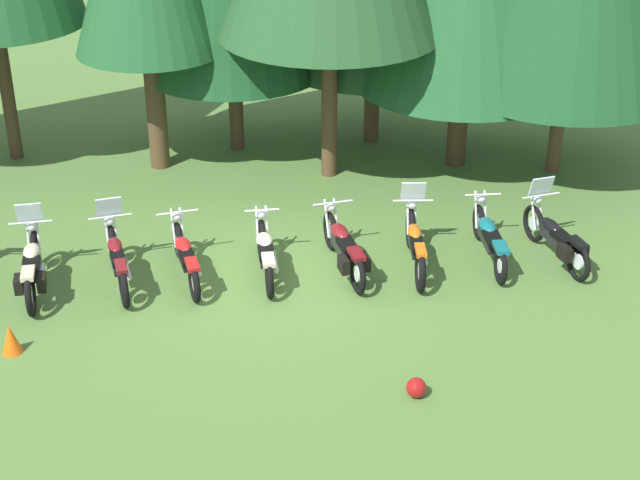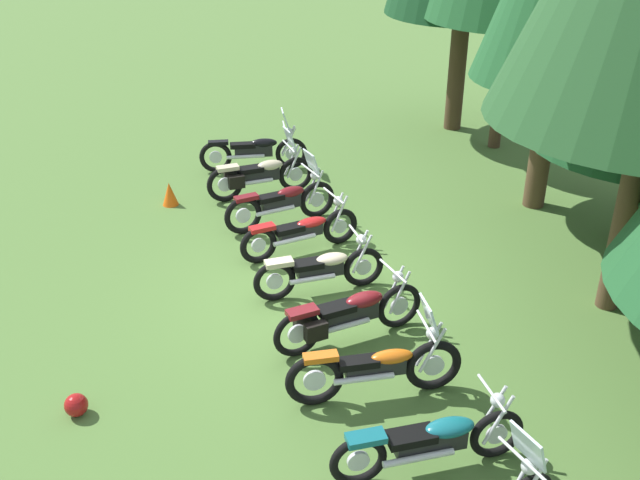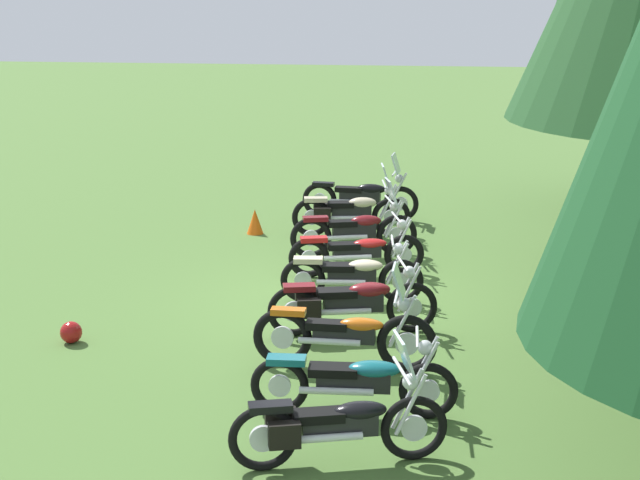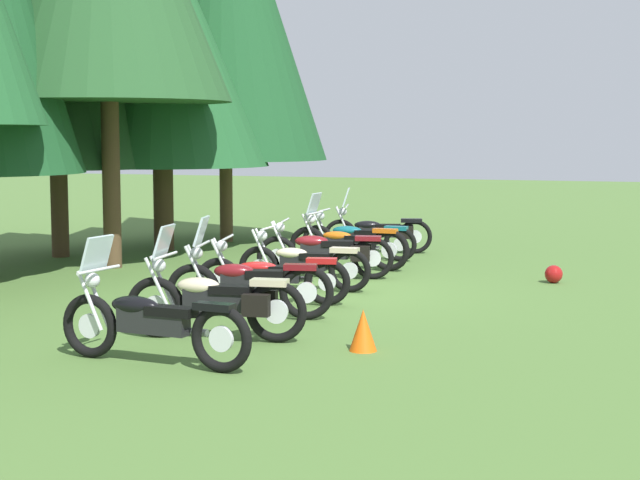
% 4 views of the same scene
% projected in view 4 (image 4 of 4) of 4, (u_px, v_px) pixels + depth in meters
% --- Properties ---
extents(ground_plane, '(80.00, 80.00, 0.00)m').
position_uv_depth(ground_plane, '(309.00, 291.00, 15.82)').
color(ground_plane, '#4C7033').
extents(motorcycle_0, '(0.72, 2.40, 1.37)m').
position_uv_depth(motorcycle_0, '(150.00, 321.00, 10.69)').
color(motorcycle_0, black).
rests_on(motorcycle_0, ground_plane).
extents(motorcycle_1, '(0.80, 2.25, 1.38)m').
position_uv_depth(motorcycle_1, '(217.00, 300.00, 11.97)').
color(motorcycle_1, black).
rests_on(motorcycle_1, ground_plane).
extents(motorcycle_2, '(0.86, 2.23, 1.38)m').
position_uv_depth(motorcycle_2, '(247.00, 284.00, 13.35)').
color(motorcycle_2, black).
rests_on(motorcycle_2, ground_plane).
extents(motorcycle_3, '(0.86, 2.23, 0.99)m').
position_uv_depth(motorcycle_3, '(272.00, 276.00, 14.48)').
color(motorcycle_3, black).
rests_on(motorcycle_3, ground_plane).
extents(motorcycle_4, '(0.61, 2.18, 1.00)m').
position_uv_depth(motorcycle_4, '(303.00, 263.00, 15.79)').
color(motorcycle_4, black).
rests_on(motorcycle_4, ground_plane).
extents(motorcycle_5, '(0.94, 2.34, 1.01)m').
position_uv_depth(motorcycle_5, '(327.00, 251.00, 17.11)').
color(motorcycle_5, black).
rests_on(motorcycle_5, ground_plane).
extents(motorcycle_6, '(0.73, 2.35, 1.39)m').
position_uv_depth(motorcycle_6, '(347.00, 244.00, 18.32)').
color(motorcycle_6, black).
rests_on(motorcycle_6, ground_plane).
extents(motorcycle_7, '(0.67, 2.36, 0.99)m').
position_uv_depth(motorcycle_7, '(358.00, 238.00, 19.68)').
color(motorcycle_7, black).
rests_on(motorcycle_7, ground_plane).
extents(motorcycle_8, '(0.96, 2.20, 1.36)m').
position_uv_depth(motorcycle_8, '(379.00, 231.00, 20.77)').
color(motorcycle_8, black).
rests_on(motorcycle_8, ground_plane).
extents(pine_tree_5, '(4.12, 4.12, 6.70)m').
position_uv_depth(pine_tree_5, '(55.00, 44.00, 19.76)').
color(pine_tree_5, '#4C3823').
rests_on(pine_tree_5, ground_plane).
extents(pine_tree_6, '(4.51, 4.51, 7.08)m').
position_uv_depth(pine_tree_6, '(161.00, 40.00, 20.89)').
color(pine_tree_6, '#42301E').
rests_on(pine_tree_6, ground_plane).
extents(pine_tree_7, '(4.64, 4.64, 9.05)m').
position_uv_depth(pine_tree_7, '(224.00, 1.00, 22.51)').
color(pine_tree_7, brown).
rests_on(pine_tree_7, ground_plane).
extents(traffic_cone, '(0.32, 0.32, 0.48)m').
position_uv_depth(traffic_cone, '(363.00, 330.00, 11.39)').
color(traffic_cone, '#EA590F').
rests_on(traffic_cone, ground_plane).
extents(dropped_helmet, '(0.30, 0.30, 0.30)m').
position_uv_depth(dropped_helmet, '(554.00, 274.00, 16.61)').
color(dropped_helmet, maroon).
rests_on(dropped_helmet, ground_plane).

